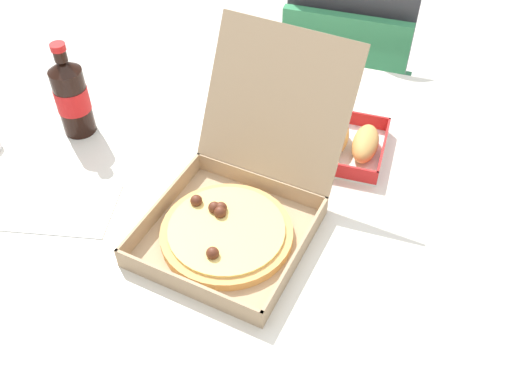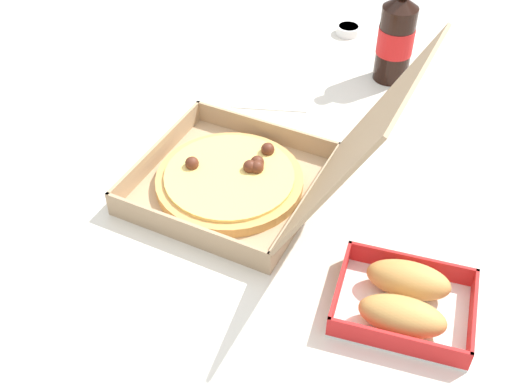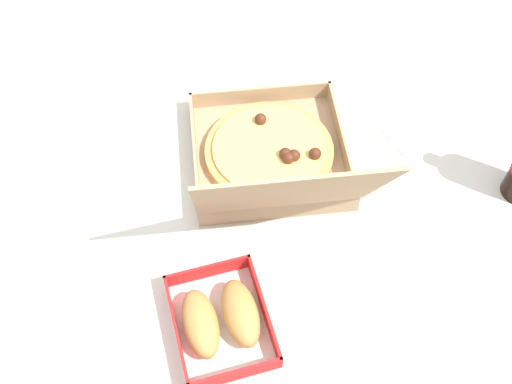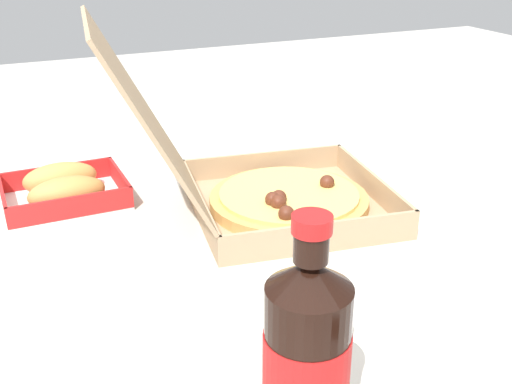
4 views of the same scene
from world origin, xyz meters
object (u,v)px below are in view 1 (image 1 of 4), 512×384
Objects in this scene: paper_menu at (62,207)px; cola_bottle at (72,96)px; diner_person at (354,32)px; chair at (343,97)px; bread_side_box at (350,142)px; pizza_box_open at (236,209)px.

cola_bottle is at bearing 99.90° from paper_menu.
cola_bottle is at bearing -123.53° from diner_person.
chair is 1.05m from paper_menu.
bread_side_box is 0.62m from cola_bottle.
chair is 0.66m from bread_side_box.
bread_side_box is at bearing -79.68° from chair.
pizza_box_open is 2.10× the size of cola_bottle.
bread_side_box is at bearing 22.04° from paper_menu.
pizza_box_open reaches higher than chair.
paper_menu is at bearing -169.45° from pizza_box_open.
diner_person is at bearing 86.27° from pizza_box_open.
pizza_box_open reaches higher than cola_bottle.
diner_person is 5.48× the size of paper_menu.
pizza_box_open is (-0.06, -0.92, 0.11)m from diner_person.
pizza_box_open is at bearing -93.73° from diner_person.
diner_person reaches higher than pizza_box_open.
diner_person is 2.44× the size of pizza_box_open.
chair is at bearing 54.31° from cola_bottle.
bread_side_box is at bearing 59.59° from pizza_box_open.
diner_person is 0.92m from cola_bottle.
chair is 0.92m from pizza_box_open.
pizza_box_open is 0.36m from paper_menu.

